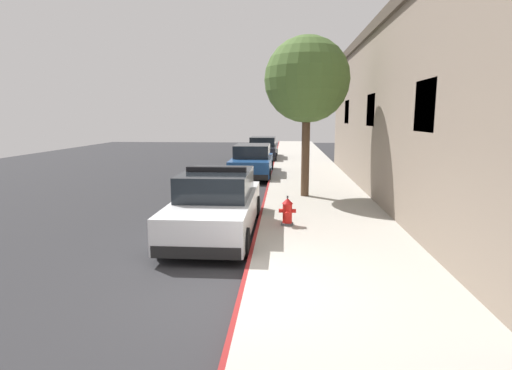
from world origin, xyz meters
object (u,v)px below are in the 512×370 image
(police_cruiser, at_px, (216,204))
(parked_car_dark_far, at_px, (263,149))
(parked_car_silver_ahead, at_px, (252,162))
(fire_hydrant, at_px, (287,212))
(street_tree, at_px, (307,80))

(police_cruiser, bearing_deg, parked_car_dark_far, 89.40)
(parked_car_silver_ahead, bearing_deg, fire_hydrant, -80.11)
(parked_car_dark_far, distance_m, fire_hydrant, 17.54)
(fire_hydrant, bearing_deg, street_tree, 81.04)
(parked_car_silver_ahead, relative_size, fire_hydrant, 6.37)
(parked_car_silver_ahead, height_order, street_tree, street_tree)
(parked_car_silver_ahead, relative_size, street_tree, 0.90)
(police_cruiser, distance_m, parked_car_silver_ahead, 9.87)
(street_tree, bearing_deg, parked_car_silver_ahead, 112.39)
(fire_hydrant, bearing_deg, parked_car_silver_ahead, 99.89)
(parked_car_silver_ahead, relative_size, parked_car_dark_far, 1.00)
(fire_hydrant, relative_size, street_tree, 0.14)
(police_cruiser, relative_size, fire_hydrant, 6.37)
(police_cruiser, bearing_deg, street_tree, 60.88)
(parked_car_silver_ahead, bearing_deg, parked_car_dark_far, 89.37)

